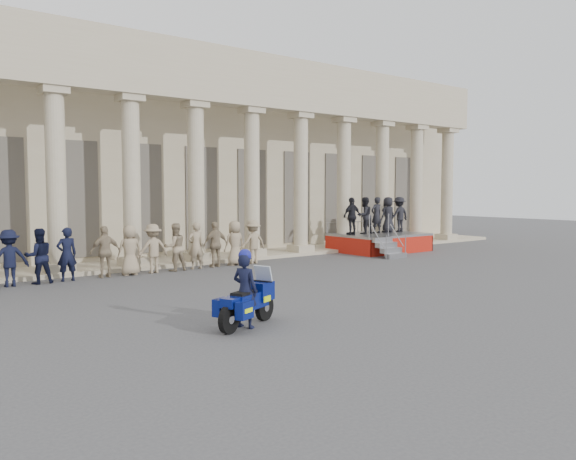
{
  "coord_description": "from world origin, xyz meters",
  "views": [
    {
      "loc": [
        -9.05,
        -11.59,
        2.9
      ],
      "look_at": [
        1.93,
        2.91,
        1.6
      ],
      "focal_mm": 35.0,
      "sensor_mm": 36.0,
      "label": 1
    }
  ],
  "objects": [
    {
      "name": "ground",
      "position": [
        0.0,
        0.0,
        0.0
      ],
      "size": [
        90.0,
        90.0,
        0.0
      ],
      "primitive_type": "plane",
      "color": "#424244",
      "rests_on": "ground"
    },
    {
      "name": "building",
      "position": [
        -0.0,
        14.74,
        4.52
      ],
      "size": [
        40.0,
        12.5,
        9.0
      ],
      "color": "tan",
      "rests_on": "ground"
    },
    {
      "name": "officer_rank",
      "position": [
        -4.87,
        6.77,
        0.86
      ],
      "size": [
        17.25,
        0.65,
        1.72
      ],
      "color": "black",
      "rests_on": "ground"
    },
    {
      "name": "reviewing_stand",
      "position": [
        10.47,
        6.95,
        1.39
      ],
      "size": [
        4.26,
        4.03,
        2.57
      ],
      "color": "gray",
      "rests_on": "ground"
    },
    {
      "name": "motorcycle",
      "position": [
        -2.64,
        -1.72,
        0.54
      ],
      "size": [
        1.82,
        1.15,
        1.24
      ],
      "rotation": [
        0.0,
        0.0,
        0.4
      ],
      "color": "black",
      "rests_on": "ground"
    },
    {
      "name": "rider",
      "position": [
        -2.73,
        -1.76,
        0.83
      ],
      "size": [
        0.57,
        0.68,
        1.67
      ],
      "rotation": [
        0.0,
        0.0,
        1.97
      ],
      "color": "black",
      "rests_on": "ground"
    }
  ]
}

